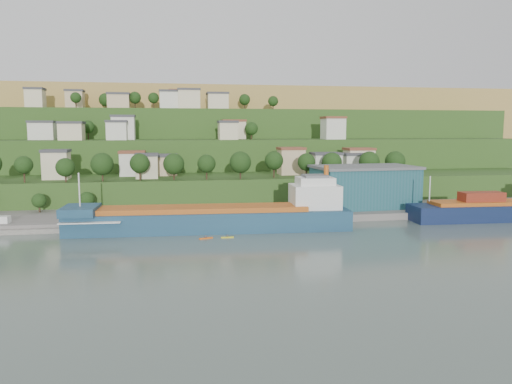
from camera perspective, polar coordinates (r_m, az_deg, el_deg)
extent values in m
plane|color=#4B5C54|center=(120.57, -4.84, -5.34)|extent=(500.00, 500.00, 0.00)
cube|color=slate|center=(150.75, 1.74, -2.79)|extent=(220.00, 26.00, 4.00)
cube|color=#284719|center=(175.50, -6.58, -1.41)|extent=(260.00, 32.00, 20.00)
cube|color=#284719|center=(205.17, -7.13, -0.18)|extent=(280.00, 32.00, 44.00)
cube|color=#284719|center=(234.92, -7.54, 0.74)|extent=(300.00, 32.00, 70.00)
cube|color=olive|center=(308.51, -8.21, 2.25)|extent=(360.00, 120.00, 96.00)
cube|color=beige|center=(174.52, -21.84, 2.81)|extent=(7.83, 7.48, 8.72)
cube|color=#3F3F44|center=(174.26, -21.91, 4.39)|extent=(8.43, 8.08, 0.90)
cube|color=silver|center=(179.41, -13.94, 3.08)|extent=(8.35, 8.17, 7.80)
cube|color=brown|center=(179.17, -13.98, 4.46)|extent=(8.95, 8.77, 0.90)
cube|color=beige|center=(169.13, -12.35, 2.81)|extent=(7.06, 7.61, 7.34)
cube|color=#3F3F44|center=(168.88, -12.39, 4.20)|extent=(7.66, 8.21, 0.90)
cube|color=#D0B286|center=(179.03, -10.60, 2.95)|extent=(9.70, 8.72, 6.51)
cube|color=#3F3F44|center=(178.81, -10.63, 4.13)|extent=(10.30, 9.32, 0.90)
cube|color=#D0B286|center=(179.23, 4.02, 3.43)|extent=(8.67, 7.77, 8.86)
cube|color=brown|center=(178.98, 4.03, 4.99)|extent=(9.27, 8.37, 0.90)
cube|color=silver|center=(177.45, 8.00, 3.07)|extent=(9.76, 7.04, 7.16)
cube|color=#3F3F44|center=(177.21, 8.02, 4.37)|extent=(10.36, 7.64, 0.90)
cube|color=silver|center=(185.95, 11.31, 3.11)|extent=(9.64, 7.35, 6.66)
cube|color=#3F3F44|center=(185.73, 11.34, 4.27)|extent=(10.24, 7.95, 0.90)
cube|color=beige|center=(190.86, 11.66, 3.46)|extent=(9.84, 7.76, 8.37)
cube|color=brown|center=(190.63, 11.70, 4.85)|extent=(10.44, 8.36, 0.90)
cube|color=silver|center=(211.84, -23.22, 6.38)|extent=(9.26, 7.16, 6.53)
cube|color=#3F3F44|center=(211.86, -23.27, 7.38)|extent=(9.86, 7.76, 0.90)
cube|color=beige|center=(201.77, -20.32, 6.45)|extent=(8.58, 8.94, 6.16)
cube|color=#3F3F44|center=(201.79, -20.37, 7.45)|extent=(9.18, 9.54, 0.90)
cube|color=silver|center=(199.77, -15.60, 6.70)|extent=(7.49, 7.83, 6.66)
cube|color=#3F3F44|center=(199.79, -15.64, 7.79)|extent=(8.09, 8.43, 0.90)
cube|color=silver|center=(204.54, -14.91, 7.03)|extent=(8.65, 8.57, 8.79)
cube|color=#3F3F44|center=(204.61, -14.95, 8.38)|extent=(9.25, 9.17, 0.90)
cube|color=beige|center=(199.33, -3.25, 6.94)|extent=(7.15, 7.86, 6.59)
cube|color=#3F3F44|center=(199.35, -3.26, 8.02)|extent=(7.75, 8.46, 0.90)
cube|color=beige|center=(210.87, -2.57, 7.04)|extent=(9.40, 7.12, 7.23)
cube|color=brown|center=(210.90, -2.58, 8.15)|extent=(10.00, 7.72, 0.90)
cube|color=silver|center=(209.06, 8.79, 7.13)|extent=(8.25, 8.29, 8.43)
cube|color=brown|center=(209.11, 8.82, 8.41)|extent=(8.85, 8.89, 0.90)
cube|color=beige|center=(238.05, -23.90, 9.67)|extent=(7.21, 7.82, 7.91)
cube|color=#3F3F44|center=(238.33, -23.96, 10.73)|extent=(7.81, 8.42, 0.90)
cube|color=#D0B286|center=(241.72, -19.98, 9.80)|extent=(7.44, 7.50, 7.83)
cube|color=#3F3F44|center=(241.99, -20.02, 10.83)|extent=(8.04, 8.10, 0.90)
cube|color=#D0B286|center=(230.66, -15.42, 9.90)|extent=(9.28, 7.46, 6.12)
cube|color=#3F3F44|center=(230.87, -15.45, 10.77)|extent=(9.88, 8.06, 0.90)
cube|color=silver|center=(231.41, -9.87, 10.23)|extent=(8.53, 8.33, 7.66)
cube|color=#3F3F44|center=(231.68, -9.89, 11.29)|extent=(9.13, 8.93, 0.90)
cube|color=beige|center=(235.19, -8.74, 10.28)|extent=(9.10, 7.37, 8.28)
cube|color=brown|center=(235.49, -8.76, 11.39)|extent=(9.70, 7.97, 0.90)
cube|color=beige|center=(228.59, -7.69, 10.38)|extent=(9.54, 8.71, 8.20)
cube|color=#3F3F44|center=(228.89, -7.70, 11.52)|extent=(10.14, 9.31, 0.90)
cube|color=beige|center=(233.32, -4.43, 10.21)|extent=(9.27, 8.68, 6.99)
cube|color=#3F3F44|center=(233.56, -4.43, 11.17)|extent=(9.87, 9.28, 0.90)
cube|color=silver|center=(238.30, -4.52, 10.04)|extent=(8.33, 7.53, 6.15)
cube|color=#3F3F44|center=(238.51, -4.53, 10.89)|extent=(8.93, 8.13, 0.90)
cylinder|color=#382619|center=(167.13, -24.96, 1.66)|extent=(0.50, 0.50, 3.89)
sphere|color=#1B3110|center=(166.88, -25.02, 2.83)|extent=(5.42, 5.42, 5.42)
cylinder|color=#382619|center=(163.04, -20.92, 1.57)|extent=(0.50, 0.50, 2.98)
sphere|color=#1B3110|center=(162.79, -20.97, 2.65)|extent=(5.74, 5.74, 5.74)
cylinder|color=#382619|center=(162.24, -17.13, 1.79)|extent=(0.50, 0.50, 3.45)
sphere|color=#1B3110|center=(161.95, -17.18, 3.07)|extent=(7.02, 7.02, 7.02)
cylinder|color=#382619|center=(161.75, -13.11, 1.95)|extent=(0.50, 0.50, 3.74)
sphere|color=#1B3110|center=(161.47, -13.15, 3.22)|extent=(6.22, 6.22, 6.22)
cylinder|color=#382619|center=(161.45, -9.36, 1.95)|extent=(0.50, 0.50, 3.29)
sphere|color=#1B3110|center=(161.18, -9.39, 3.19)|extent=(6.72, 6.72, 6.72)
cylinder|color=#382619|center=(161.39, -5.66, 2.05)|extent=(0.50, 0.50, 3.52)
sphere|color=#1B3110|center=(161.12, -5.68, 3.25)|extent=(5.87, 5.87, 5.87)
cylinder|color=#382619|center=(162.54, -1.80, 2.12)|extent=(0.50, 0.50, 3.52)
sphere|color=#1B3110|center=(162.25, -1.80, 3.42)|extent=(7.03, 7.03, 7.03)
cylinder|color=#382619|center=(167.00, 2.06, 2.34)|extent=(0.50, 0.50, 4.03)
sphere|color=#1B3110|center=(166.73, 2.07, 3.62)|extent=(6.21, 6.21, 6.21)
cylinder|color=#382619|center=(166.87, 5.77, 2.25)|extent=(0.50, 0.50, 3.68)
sphere|color=#1B3110|center=(166.61, 5.79, 3.43)|extent=(5.88, 5.88, 5.88)
cylinder|color=#382619|center=(170.02, 8.64, 2.21)|extent=(0.50, 0.50, 3.16)
sphere|color=#1B3110|center=(169.77, 8.67, 3.36)|extent=(6.77, 6.77, 6.77)
cylinder|color=#382619|center=(175.61, 12.78, 2.26)|extent=(0.50, 0.50, 3.15)
sphere|color=#1B3110|center=(175.35, 12.81, 3.41)|extent=(7.06, 7.06, 7.06)
cylinder|color=#382619|center=(179.38, 15.57, 2.29)|extent=(0.50, 0.50, 3.22)
sphere|color=#1B3110|center=(179.13, 15.61, 3.41)|extent=(6.95, 6.95, 6.95)
cylinder|color=#382619|center=(242.38, -1.31, 9.73)|extent=(0.50, 0.50, 3.76)
sphere|color=#1B3110|center=(242.55, -1.31, 10.52)|extent=(5.29, 5.29, 5.29)
cylinder|color=#382619|center=(236.84, 1.96, 9.68)|extent=(0.50, 0.50, 2.84)
sphere|color=#1B3110|center=(236.98, 1.96, 10.34)|extent=(4.79, 4.79, 4.79)
cylinder|color=#382619|center=(203.90, -0.53, 6.44)|extent=(0.50, 0.50, 2.92)
sphere|color=#1B3110|center=(203.88, -0.53, 7.26)|extent=(5.31, 5.31, 5.31)
cylinder|color=#382619|center=(241.15, -16.80, 9.34)|extent=(0.50, 0.50, 2.87)
sphere|color=#1B3110|center=(241.30, -16.83, 10.07)|extent=(5.95, 5.95, 5.95)
cylinder|color=#382619|center=(231.43, -11.61, 9.70)|extent=(0.50, 0.50, 3.70)
sphere|color=#1B3110|center=(231.60, -11.63, 10.49)|extent=(4.85, 4.85, 4.85)
cylinder|color=#382619|center=(230.86, -13.65, 9.63)|extent=(0.50, 0.50, 3.54)
sphere|color=#1B3110|center=(231.04, -13.68, 10.43)|extent=(5.33, 5.33, 5.33)
cylinder|color=#382619|center=(212.58, -18.62, 6.20)|extent=(0.50, 0.50, 3.66)
sphere|color=#1B3110|center=(212.57, -18.66, 7.08)|extent=(5.18, 5.18, 5.18)
cylinder|color=#382619|center=(230.25, -19.88, 9.39)|extent=(0.50, 0.50, 3.32)
sphere|color=#1B3110|center=(230.40, -19.91, 10.11)|extent=(4.57, 4.57, 4.57)
cube|color=navy|center=(129.89, -5.22, -3.73)|extent=(73.00, 15.60, 7.25)
cube|color=#B05417|center=(128.99, -6.16, -1.91)|extent=(54.28, 12.44, 1.24)
cube|color=navy|center=(130.32, -19.45, -2.00)|extent=(8.93, 11.85, 2.07)
cube|color=silver|center=(134.11, 6.73, -0.50)|extent=(13.01, 11.06, 6.21)
cube|color=silver|center=(133.63, 6.75, 1.26)|extent=(9.78, 8.81, 2.07)
cube|color=#595B5E|center=(133.50, 6.76, 1.84)|extent=(6.56, 6.56, 0.62)
cylinder|color=#B05417|center=(134.33, 8.04, 2.38)|extent=(1.31, 1.31, 3.11)
cylinder|color=silver|center=(129.64, -19.55, 0.26)|extent=(0.39, 0.39, 8.28)
cube|color=silver|center=(130.23, -18.06, -2.97)|extent=(15.15, 12.52, 0.26)
cube|color=#0C1C38|center=(163.17, 27.18, -2.35)|extent=(60.97, 13.07, 6.66)
cube|color=#B05417|center=(161.41, 26.69, -1.04)|extent=(44.76, 10.46, 1.01)
cylinder|color=silver|center=(147.60, 19.25, 0.36)|extent=(0.34, 0.34, 7.06)
cube|color=maroon|center=(156.47, 24.36, -0.48)|extent=(12.34, 5.64, 2.62)
cube|color=#1D5057|center=(159.57, 12.25, 0.51)|extent=(30.95, 19.64, 12.00)
cube|color=#595B5E|center=(158.98, 12.31, 2.80)|extent=(32.01, 20.69, 0.80)
cube|color=silver|center=(144.67, -22.77, -3.14)|extent=(3.87, 2.05, 0.74)
cube|color=orange|center=(120.75, -5.75, -5.27)|extent=(3.36, 1.54, 0.25)
sphere|color=#3F3F44|center=(120.66, -5.75, -5.07)|extent=(0.58, 0.58, 0.58)
cube|color=gold|center=(121.34, -3.30, -5.19)|extent=(3.14, 0.64, 0.23)
sphere|color=#3F3F44|center=(121.26, -3.30, -5.01)|extent=(0.55, 0.55, 0.55)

